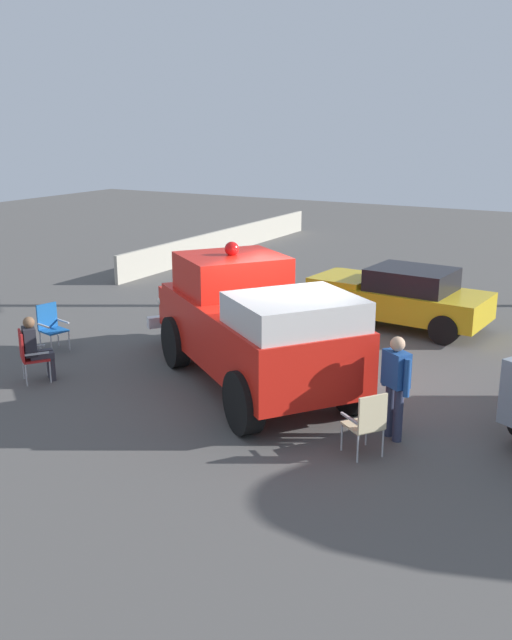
# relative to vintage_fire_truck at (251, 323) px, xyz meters

# --- Properties ---
(ground_plane) EXTENTS (60.00, 60.00, 0.00)m
(ground_plane) POSITION_rel_vintage_fire_truck_xyz_m (-0.12, 0.69, -1.20)
(ground_plane) COLOR #514F4C
(vintage_fire_truck) EXTENTS (5.29, 6.07, 2.59)m
(vintage_fire_truck) POSITION_rel_vintage_fire_truck_xyz_m (0.00, 0.00, 0.00)
(vintage_fire_truck) COLOR black
(vintage_fire_truck) RESTS_ON ground
(classic_hot_rod) EXTENTS (2.23, 4.50, 1.46)m
(classic_hot_rod) POSITION_rel_vintage_fire_truck_xyz_m (-5.20, 1.13, -0.45)
(classic_hot_rod) COLOR black
(classic_hot_rod) RESTS_ON ground
(lawn_chair_near_truck) EXTENTS (0.69, 0.69, 1.02)m
(lawn_chair_near_truck) POSITION_rel_vintage_fire_truck_xyz_m (2.01, -3.72, -0.61)
(lawn_chair_near_truck) COLOR #B7BABF
(lawn_chair_near_truck) RESTS_ON ground
(lawn_chair_by_car) EXTENTS (0.60, 0.60, 1.02)m
(lawn_chair_by_car) POSITION_rel_vintage_fire_truck_xyz_m (0.35, -4.83, -0.61)
(lawn_chair_by_car) COLOR #B7BABF
(lawn_chair_by_car) RESTS_ON ground
(lawn_chair_spare) EXTENTS (0.68, 0.69, 1.02)m
(lawn_chair_spare) POSITION_rel_vintage_fire_truck_xyz_m (1.83, 3.02, -0.61)
(lawn_chair_spare) COLOR #B7BABF
(lawn_chair_spare) RESTS_ON ground
(spectator_seated) EXTENTS (0.65, 0.62, 1.29)m
(spectator_seated) POSITION_rel_vintage_fire_truck_xyz_m (1.90, -3.65, -0.50)
(spectator_seated) COLOR #383842
(spectator_seated) RESTS_ON ground
(spectator_standing) EXTENTS (0.45, 0.58, 1.68)m
(spectator_standing) POSITION_rel_vintage_fire_truck_xyz_m (1.01, 3.15, -0.23)
(spectator_standing) COLOR #2D334C
(spectator_standing) RESTS_ON ground
(background_fence) EXTENTS (12.85, 0.12, 0.90)m
(background_fence) POSITION_rel_vintage_fire_truck_xyz_m (-11.70, -7.77, -0.75)
(background_fence) COLOR #A8A393
(background_fence) RESTS_ON ground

